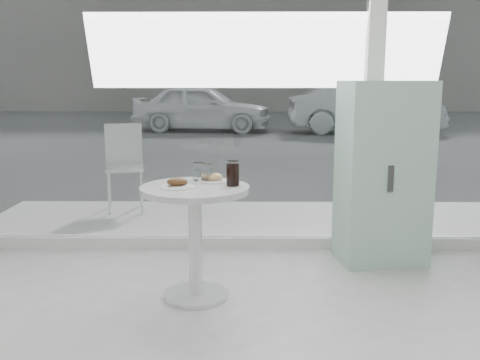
{
  "coord_description": "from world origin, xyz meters",
  "views": [
    {
      "loc": [
        -0.17,
        -1.54,
        1.45
      ],
      "look_at": [
        -0.2,
        1.7,
        0.85
      ],
      "focal_mm": 40.0,
      "sensor_mm": 36.0,
      "label": 1
    }
  ],
  "objects_px": {
    "plate_fritter": "(178,184)",
    "patio_chair": "(124,161)",
    "water_tumbler_a": "(198,172)",
    "plate_donut": "(213,179)",
    "car_silver": "(365,108)",
    "water_tumbler_b": "(207,174)",
    "mint_cabinet": "(383,173)",
    "main_table": "(195,219)",
    "cola_glass": "(233,174)",
    "car_white": "(203,108)"
  },
  "relations": [
    {
      "from": "water_tumbler_b",
      "to": "patio_chair",
      "type": "bearing_deg",
      "value": 115.79
    },
    {
      "from": "main_table",
      "to": "mint_cabinet",
      "type": "relative_size",
      "value": 0.53
    },
    {
      "from": "plate_fritter",
      "to": "patio_chair",
      "type": "bearing_deg",
      "value": 110.36
    },
    {
      "from": "main_table",
      "to": "mint_cabinet",
      "type": "bearing_deg",
      "value": 28.22
    },
    {
      "from": "plate_fritter",
      "to": "cola_glass",
      "type": "distance_m",
      "value": 0.37
    },
    {
      "from": "water_tumbler_a",
      "to": "car_silver",
      "type": "bearing_deg",
      "value": 72.2
    },
    {
      "from": "car_silver",
      "to": "water_tumbler_b",
      "type": "distance_m",
      "value": 12.01
    },
    {
      "from": "plate_donut",
      "to": "water_tumbler_b",
      "type": "xyz_separation_m",
      "value": [
        -0.04,
        -0.02,
        0.04
      ]
    },
    {
      "from": "patio_chair",
      "to": "car_white",
      "type": "bearing_deg",
      "value": 76.81
    },
    {
      "from": "water_tumbler_a",
      "to": "cola_glass",
      "type": "height_order",
      "value": "cola_glass"
    },
    {
      "from": "car_white",
      "to": "car_silver",
      "type": "relative_size",
      "value": 0.94
    },
    {
      "from": "car_white",
      "to": "plate_fritter",
      "type": "height_order",
      "value": "car_white"
    },
    {
      "from": "cola_glass",
      "to": "patio_chair",
      "type": "bearing_deg",
      "value": 118.21
    },
    {
      "from": "plate_donut",
      "to": "plate_fritter",
      "type": "bearing_deg",
      "value": -135.32
    },
    {
      "from": "mint_cabinet",
      "to": "plate_fritter",
      "type": "distance_m",
      "value": 1.74
    },
    {
      "from": "car_silver",
      "to": "water_tumbler_a",
      "type": "xyz_separation_m",
      "value": [
        -3.65,
        -11.37,
        0.13
      ]
    },
    {
      "from": "water_tumbler_b",
      "to": "car_white",
      "type": "bearing_deg",
      "value": 94.71
    },
    {
      "from": "mint_cabinet",
      "to": "car_silver",
      "type": "bearing_deg",
      "value": 70.06
    },
    {
      "from": "main_table",
      "to": "cola_glass",
      "type": "bearing_deg",
      "value": 5.85
    },
    {
      "from": "mint_cabinet",
      "to": "car_silver",
      "type": "distance_m",
      "value": 11.06
    },
    {
      "from": "patio_chair",
      "to": "car_silver",
      "type": "xyz_separation_m",
      "value": [
        4.65,
        9.25,
        0.12
      ]
    },
    {
      "from": "mint_cabinet",
      "to": "water_tumbler_b",
      "type": "relative_size",
      "value": 11.43
    },
    {
      "from": "water_tumbler_a",
      "to": "plate_donut",
      "type": "bearing_deg",
      "value": -32.95
    },
    {
      "from": "car_silver",
      "to": "plate_fritter",
      "type": "height_order",
      "value": "car_silver"
    },
    {
      "from": "patio_chair",
      "to": "water_tumbler_a",
      "type": "relative_size",
      "value": 7.68
    },
    {
      "from": "car_silver",
      "to": "plate_donut",
      "type": "distance_m",
      "value": 11.97
    },
    {
      "from": "patio_chair",
      "to": "plate_fritter",
      "type": "relative_size",
      "value": 4.28
    },
    {
      "from": "mint_cabinet",
      "to": "car_white",
      "type": "relative_size",
      "value": 0.37
    },
    {
      "from": "mint_cabinet",
      "to": "water_tumbler_b",
      "type": "xyz_separation_m",
      "value": [
        -1.36,
        -0.62,
        0.1
      ]
    },
    {
      "from": "plate_donut",
      "to": "mint_cabinet",
      "type": "bearing_deg",
      "value": 24.66
    },
    {
      "from": "plate_fritter",
      "to": "water_tumbler_b",
      "type": "xyz_separation_m",
      "value": [
        0.18,
        0.2,
        0.03
      ]
    },
    {
      "from": "main_table",
      "to": "water_tumbler_a",
      "type": "bearing_deg",
      "value": 88.71
    },
    {
      "from": "patio_chair",
      "to": "water_tumbler_b",
      "type": "distance_m",
      "value": 2.47
    },
    {
      "from": "car_silver",
      "to": "mint_cabinet",
      "type": "bearing_deg",
      "value": 169.34
    },
    {
      "from": "patio_chair",
      "to": "plate_donut",
      "type": "relative_size",
      "value": 4.32
    },
    {
      "from": "mint_cabinet",
      "to": "patio_chair",
      "type": "distance_m",
      "value": 2.9
    },
    {
      "from": "plate_fritter",
      "to": "plate_donut",
      "type": "distance_m",
      "value": 0.31
    },
    {
      "from": "water_tumbler_a",
      "to": "car_white",
      "type": "bearing_deg",
      "value": 94.43
    },
    {
      "from": "main_table",
      "to": "mint_cabinet",
      "type": "height_order",
      "value": "mint_cabinet"
    },
    {
      "from": "water_tumbler_a",
      "to": "mint_cabinet",
      "type": "bearing_deg",
      "value": 20.56
    },
    {
      "from": "cola_glass",
      "to": "water_tumbler_b",
      "type": "bearing_deg",
      "value": 147.02
    },
    {
      "from": "patio_chair",
      "to": "plate_fritter",
      "type": "bearing_deg",
      "value": -82.34
    },
    {
      "from": "plate_fritter",
      "to": "cola_glass",
      "type": "height_order",
      "value": "cola_glass"
    },
    {
      "from": "mint_cabinet",
      "to": "water_tumbler_a",
      "type": "bearing_deg",
      "value": -167.77
    },
    {
      "from": "mint_cabinet",
      "to": "plate_fritter",
      "type": "height_order",
      "value": "mint_cabinet"
    },
    {
      "from": "car_silver",
      "to": "plate_fritter",
      "type": "bearing_deg",
      "value": 163.06
    },
    {
      "from": "patio_chair",
      "to": "water_tumbler_a",
      "type": "bearing_deg",
      "value": -77.38
    },
    {
      "from": "patio_chair",
      "to": "car_silver",
      "type": "distance_m",
      "value": 10.35
    },
    {
      "from": "plate_fritter",
      "to": "plate_donut",
      "type": "relative_size",
      "value": 1.01
    },
    {
      "from": "water_tumbler_b",
      "to": "cola_glass",
      "type": "bearing_deg",
      "value": -32.98
    }
  ]
}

